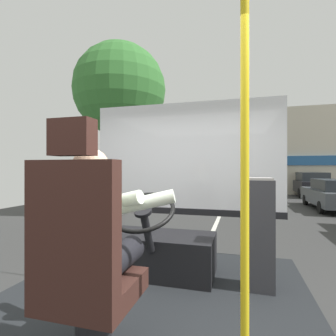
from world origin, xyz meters
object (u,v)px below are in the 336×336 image
driver_seat (84,266)px  steering_console (159,252)px  handrail_pole (245,179)px  bus_driver (97,230)px  fare_box (260,233)px  parked_car_black (311,184)px

driver_seat → steering_console: 1.36m
driver_seat → handrail_pole: bearing=12.8°
bus_driver → handrail_pole: handrail_pole is taller
driver_seat → fare_box: (0.96, 1.26, -0.07)m
driver_seat → parked_car_black: size_ratio=0.34×
steering_console → driver_seat: bearing=-90.0°
steering_console → parked_car_black: (4.98, 15.09, -0.11)m
bus_driver → parked_car_black: bearing=73.0°
steering_console → fare_box: 1.00m
driver_seat → steering_console: driver_seat is taller
steering_console → fare_box: fare_box is taller
handrail_pole → parked_car_black: (4.16, 16.23, -0.91)m
bus_driver → steering_console: (-0.00, 1.19, -0.50)m
bus_driver → parked_car_black: size_ratio=0.21×
bus_driver → parked_car_black: bus_driver is taller
bus_driver → handrail_pole: size_ratio=0.40×
steering_console → fare_box: (0.96, -0.06, 0.27)m
bus_driver → steering_console: size_ratio=0.73×
handrail_pole → parked_car_black: size_ratio=0.53×
driver_seat → bus_driver: driver_seat is taller
fare_box → parked_car_black: (4.01, 15.15, -0.38)m
driver_seat → parked_car_black: 17.15m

